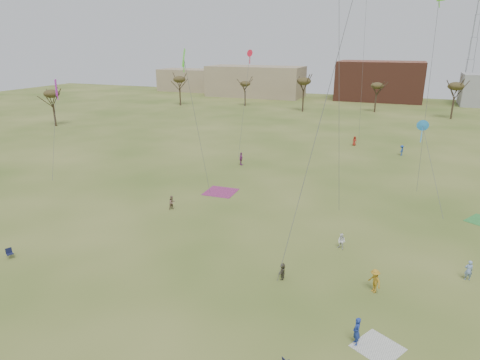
% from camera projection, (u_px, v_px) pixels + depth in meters
% --- Properties ---
extents(ground, '(260.00, 260.00, 0.00)m').
position_uv_depth(ground, '(178.00, 303.00, 29.39)').
color(ground, '#3C561B').
rests_on(ground, ground).
extents(flyer_near_right, '(0.65, 0.78, 1.84)m').
position_uv_depth(flyer_near_right, '(357.00, 331.00, 25.14)').
color(flyer_near_right, navy).
rests_on(flyer_near_right, ground).
extents(spectator_fore_b, '(0.83, 0.93, 1.57)m').
position_uv_depth(spectator_fore_b, '(172.00, 203.00, 45.77)').
color(spectator_fore_b, '#7D5D4F').
rests_on(spectator_fore_b, ground).
extents(spectator_fore_c, '(0.50, 1.28, 1.35)m').
position_uv_depth(spectator_fore_c, '(283.00, 271.00, 32.24)').
color(spectator_fore_c, '#504A39').
rests_on(spectator_fore_c, ground).
extents(flyer_mid_b, '(1.32, 1.33, 1.85)m').
position_uv_depth(flyer_mid_b, '(375.00, 281.00, 30.47)').
color(flyer_mid_b, '#B18121').
rests_on(flyer_mid_b, ground).
extents(flyer_mid_c, '(0.68, 0.52, 1.66)m').
position_uv_depth(flyer_mid_c, '(469.00, 270.00, 32.06)').
color(flyer_mid_c, '#7D9AD0').
rests_on(flyer_mid_c, ground).
extents(spectator_mid_d, '(0.50, 1.14, 1.93)m').
position_uv_depth(spectator_mid_d, '(241.00, 159.00, 62.35)').
color(spectator_mid_d, '#973E8C').
rests_on(spectator_mid_d, ground).
extents(spectator_mid_e, '(0.86, 0.77, 1.46)m').
position_uv_depth(spectator_mid_e, '(342.00, 241.00, 36.96)').
color(spectator_mid_e, white).
rests_on(spectator_mid_e, ground).
extents(flyer_far_b, '(0.97, 0.89, 1.66)m').
position_uv_depth(flyer_far_b, '(355.00, 141.00, 74.23)').
color(flyer_far_b, maroon).
rests_on(flyer_far_b, ground).
extents(flyer_far_c, '(0.93, 1.24, 1.70)m').
position_uv_depth(flyer_far_c, '(402.00, 150.00, 67.69)').
color(flyer_far_c, navy).
rests_on(flyer_far_c, ground).
extents(blanket_cream, '(3.37, 3.37, 0.03)m').
position_uv_depth(blanket_cream, '(378.00, 348.00, 25.10)').
color(blanket_cream, silver).
rests_on(blanket_cream, ground).
extents(blanket_plum, '(3.78, 3.78, 0.03)m').
position_uv_depth(blanket_plum, '(221.00, 192.00, 51.30)').
color(blanket_plum, '#932D68').
rests_on(blanket_plum, ground).
extents(camp_chair_left, '(0.71, 0.69, 0.87)m').
position_uv_depth(camp_chair_left, '(10.00, 255.00, 35.49)').
color(camp_chair_left, '#141837').
rests_on(camp_chair_left, ground).
extents(kites_aloft, '(56.63, 69.47, 27.89)m').
position_uv_depth(kites_aloft, '(324.00, 11.00, 45.83)').
color(kites_aloft, red).
rests_on(kites_aloft, ground).
extents(tree_line, '(117.44, 49.32, 8.91)m').
position_uv_depth(tree_line, '(333.00, 89.00, 98.03)').
color(tree_line, '#3A2B1E').
rests_on(tree_line, ground).
extents(building_tan, '(32.00, 14.00, 10.00)m').
position_uv_depth(building_tan, '(255.00, 81.00, 141.58)').
color(building_tan, '#937F60').
rests_on(building_tan, ground).
extents(building_brick, '(26.00, 16.00, 12.00)m').
position_uv_depth(building_brick, '(380.00, 81.00, 131.74)').
color(building_brick, brown).
rests_on(building_brick, ground).
extents(building_tan_west, '(20.00, 12.00, 8.00)m').
position_uv_depth(building_tan_west, '(187.00, 80.00, 158.54)').
color(building_tan_west, '#937F60').
rests_on(building_tan_west, ground).
extents(radio_tower, '(1.51, 1.72, 41.00)m').
position_uv_depth(radio_tower, '(474.00, 37.00, 123.30)').
color(radio_tower, '#9EA3A8').
rests_on(radio_tower, ground).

